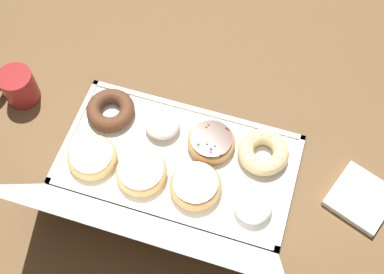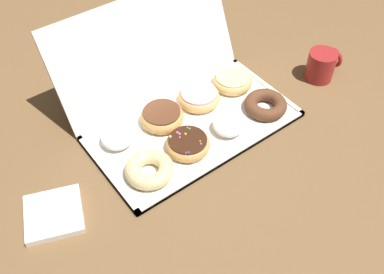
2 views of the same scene
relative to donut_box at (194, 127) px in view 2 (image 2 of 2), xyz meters
name	(u,v)px [view 2 (image 2 of 2)]	position (x,y,z in m)	size (l,w,h in m)	color
ground_plane	(194,128)	(0.00, 0.00, -0.01)	(3.00, 3.00, 0.00)	brown
donut_box	(194,127)	(0.00, 0.00, 0.00)	(0.53, 0.29, 0.01)	white
box_lid_open	(147,49)	(0.00, 0.21, 0.13)	(0.53, 0.29, 0.01)	white
cruller_donut_0	(149,169)	(-0.18, -0.07, 0.02)	(0.12, 0.12, 0.04)	#EACC8C
sprinkle_donut_1	(188,144)	(-0.06, -0.06, 0.02)	(0.11, 0.11, 0.04)	tan
powdered_filled_donut_2	(228,125)	(0.06, -0.07, 0.02)	(0.08, 0.08, 0.04)	white
chocolate_cake_ring_donut_3	(266,105)	(0.19, -0.07, 0.02)	(0.11, 0.11, 0.03)	#59331E
powdered_filled_donut_4	(117,137)	(-0.19, 0.07, 0.03)	(0.08, 0.08, 0.04)	white
chocolate_frosted_donut_5	(162,117)	(-0.06, 0.06, 0.03)	(0.11, 0.11, 0.04)	tan
pink_frosted_donut_6	(199,97)	(0.06, 0.06, 0.02)	(0.11, 0.11, 0.04)	tan
glazed_ring_donut_7	(232,81)	(0.18, 0.06, 0.02)	(0.11, 0.11, 0.03)	tan
coffee_mug	(322,65)	(0.42, -0.05, 0.04)	(0.10, 0.08, 0.09)	maroon
napkin_stack	(54,214)	(-0.41, -0.03, 0.00)	(0.12, 0.12, 0.02)	white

